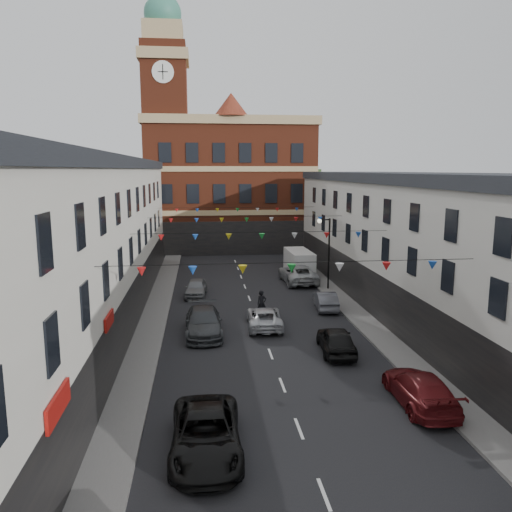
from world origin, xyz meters
name	(u,v)px	position (x,y,z in m)	size (l,w,h in m)	color
ground	(271,354)	(0.00, 0.00, 0.00)	(160.00, 160.00, 0.00)	black
pavement_left	(146,345)	(-6.90, 2.00, 0.07)	(1.80, 64.00, 0.15)	#605E5B
pavement_right	(380,336)	(6.90, 2.00, 0.07)	(1.80, 64.00, 0.15)	#605E5B
terrace_left	(45,259)	(-11.78, 1.00, 5.35)	(8.40, 56.00, 10.70)	silver
terrace_right	(472,259)	(11.78, 1.00, 4.85)	(8.40, 56.00, 9.70)	beige
civic_building	(229,184)	(0.00, 37.95, 8.14)	(20.60, 13.30, 18.50)	maroon
clock_tower	(166,126)	(-7.50, 35.00, 14.93)	(5.60, 5.60, 30.00)	maroon
distant_hill	(199,198)	(-4.00, 62.00, 5.00)	(40.00, 14.00, 10.00)	#2A4D24
street_lamp	(326,244)	(6.55, 14.00, 3.90)	(1.10, 0.36, 6.00)	black
car_left_c	(206,434)	(-3.60, -9.31, 0.74)	(2.46, 5.33, 1.48)	black
car_left_d	(204,322)	(-3.60, 3.72, 0.78)	(2.19, 5.38, 1.56)	#383B3F
car_left_e	(196,288)	(-4.13, 13.20, 0.68)	(1.61, 4.00, 1.36)	gray
car_right_c	(420,389)	(5.50, -6.58, 0.72)	(2.02, 4.98, 1.44)	maroon
car_right_d	(336,340)	(3.60, -0.21, 0.73)	(1.73, 4.30, 1.47)	black
car_right_e	(325,300)	(5.16, 8.38, 0.65)	(1.39, 3.97, 1.31)	#515259
car_right_f	(298,274)	(4.82, 17.00, 0.81)	(2.69, 5.83, 1.62)	#A7AAAC
moving_car	(264,317)	(0.27, 4.74, 0.64)	(2.13, 4.63, 1.29)	#B7B9BE
white_van	(299,263)	(5.60, 20.41, 1.16)	(2.02, 5.24, 2.32)	silver
pedestrian	(262,304)	(0.37, 7.00, 0.91)	(0.67, 0.44, 1.82)	black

